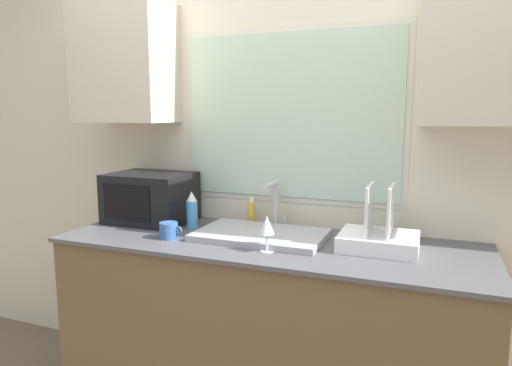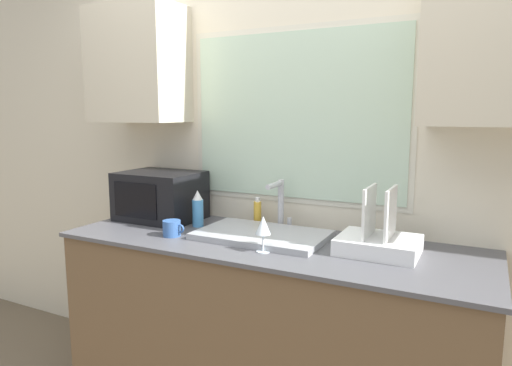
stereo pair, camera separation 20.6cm
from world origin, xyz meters
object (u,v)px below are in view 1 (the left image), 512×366
Objects in this scene: spray_bottle at (192,210)px; soap_bottle at (251,212)px; wine_glass at (267,226)px; microwave at (151,197)px; dish_rack at (379,237)px; faucet at (275,200)px; mug_near_sink at (169,230)px.

spray_bottle is 0.32m from soap_bottle.
soap_bottle is 0.50m from wine_glass.
spray_bottle is (0.29, -0.05, -0.04)m from microwave.
dish_rack reaches higher than microwave.
spray_bottle is at bearing -145.35° from soap_bottle.
microwave is 0.29m from spray_bottle.
dish_rack reaches higher than faucet.
soap_bottle is at bearing 56.51° from mug_near_sink.
mug_near_sink is (-0.97, -0.19, -0.02)m from dish_rack.
dish_rack is at bearing 25.52° from wine_glass.
wine_glass is (-0.45, -0.22, 0.06)m from dish_rack.
soap_bottle is at bearing 119.58° from wine_glass.
dish_rack is at bearing -2.13° from spray_bottle.
microwave reaches higher than faucet.
spray_bottle is at bearing -9.05° from microwave.
spray_bottle reaches higher than mug_near_sink.
microwave reaches higher than wine_glass.
microwave is 2.26× the size of spray_bottle.
faucet reaches higher than mug_near_sink.
dish_rack is at bearing 10.90° from mug_near_sink.
mug_near_sink is at bearing -169.10° from dish_rack.
microwave is at bearing 136.51° from mug_near_sink.
spray_bottle is at bearing 153.80° from wine_glass.
mug_near_sink is (-0.42, -0.37, -0.11)m from faucet.
faucet is 0.59m from dish_rack.
soap_bottle is at bearing 34.65° from spray_bottle.
faucet is 0.57m from mug_near_sink.
soap_bottle is (-0.15, 0.03, -0.09)m from faucet.
spray_bottle is 0.23m from mug_near_sink.
dish_rack is (1.25, -0.08, -0.08)m from microwave.
microwave is 2.96× the size of soap_bottle.
spray_bottle is 1.31× the size of soap_bottle.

